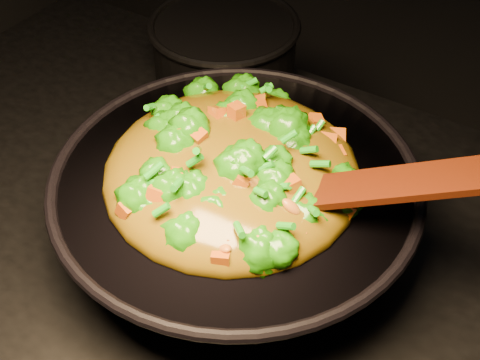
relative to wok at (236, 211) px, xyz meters
The scene contains 4 objects.
wok is the anchor object (origin of this frame).
stir_fry 0.12m from the wok, 152.58° to the right, with size 0.32×0.32×0.11m, color #237B08, non-canonical shape.
spatula 0.20m from the wok, ahead, with size 0.34×0.05×0.01m, color #361408.
back_pot 0.36m from the wok, 125.42° to the left, with size 0.24×0.24×0.14m, color black.
Camera 1 is at (0.39, -0.42, 1.55)m, focal length 45.00 mm.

